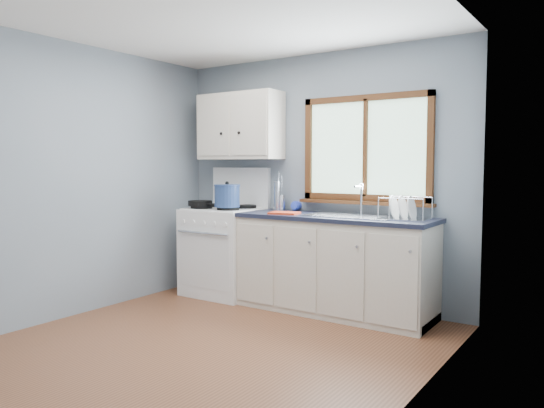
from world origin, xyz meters
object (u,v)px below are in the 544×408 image
Objects in this scene: skillet at (200,203)px; dish_rack at (404,213)px; utensil_crock at (279,202)px; base_cabinets at (334,269)px; gas_range at (224,249)px; sink at (352,223)px; stockpot at (227,196)px; thermos at (277,196)px.

dish_rack is at bearing 16.11° from skillet.
dish_rack is at bearing -8.45° from utensil_crock.
base_cabinets is 0.88m from dish_rack.
base_cabinets is 0.96m from utensil_crock.
gas_range is 1.31m from base_cabinets.
sink is 1.34m from stockpot.
utensil_crock reaches higher than dish_rack.
sink is at bearing 174.94° from dish_rack.
gas_range is 3.38× the size of skillet.
thermos is at bearing -88.17° from utensil_crock.
utensil_crock is (-0.92, 0.19, 0.14)m from sink.
thermos reaches higher than base_cabinets.
utensil_crock is at bearing 20.09° from gas_range.
base_cabinets is 4.47× the size of dish_rack.
skillet is at bearing -178.44° from dish_rack.
dish_rack is (1.81, 0.16, -0.10)m from stockpot.
base_cabinets is 1.33m from stockpot.
stockpot reaches higher than skillet.
stockpot is 1.82m from dish_rack.
utensil_crock is at bearing 42.88° from stockpot.
gas_range reaches higher than skillet.
gas_range is at bearing -159.91° from utensil_crock.
utensil_crock reaches higher than sink.
base_cabinets is 1.61m from skillet.
thermos reaches higher than dish_rack.
base_cabinets is 0.48m from sink.
base_cabinets is at bearing 9.04° from stockpot.
skillet is (-1.50, -0.18, 0.58)m from base_cabinets.
stockpot is 0.51m from thermos.
thermos is at bearing 34.76° from skillet.
utensil_crock is at bearing 168.29° from sink.
gas_range is 0.83m from thermos.
thermos is 1.42m from dish_rack.
skillet is 0.97× the size of dish_rack.
gas_range is 4.52× the size of thermos.
dish_rack is at bearing -6.44° from thermos.
thermos is at bearing 15.42° from gas_range.
sink is at bearing -11.71° from utensil_crock.
utensil_crock is (-0.74, 0.19, 0.59)m from base_cabinets.
stockpot is at bearing 12.35° from skillet.
gas_range reaches higher than utensil_crock.
stockpot is at bearing -177.69° from dish_rack.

